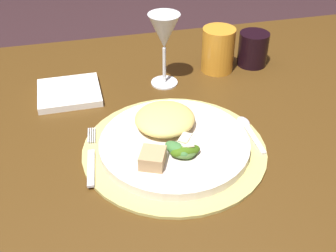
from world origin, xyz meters
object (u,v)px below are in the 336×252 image
object	(u,v)px
dining_table	(145,176)
spoon	(248,128)
wine_glass	(164,34)
dark_tumbler	(253,49)
napkin	(69,93)
fork	(91,158)
dinner_plate	(174,144)
amber_tumbler	(218,50)

from	to	relation	value
dining_table	spoon	size ratio (longest dim) A/B	12.17
wine_glass	dark_tumbler	size ratio (longest dim) A/B	2.03
dining_table	wine_glass	xyz separation A→B (m)	(0.08, 0.14, 0.27)
spoon	napkin	size ratio (longest dim) A/B	0.89
fork	napkin	xyz separation A→B (m)	(-0.03, 0.24, -0.00)
dinner_plate	dark_tumbler	distance (m)	0.39
napkin	wine_glass	distance (m)	0.24
wine_glass	dark_tumbler	xyz separation A→B (m)	(0.23, 0.04, -0.08)
dinner_plate	wine_glass	size ratio (longest dim) A/B	1.65
dining_table	dark_tumbler	world-z (taller)	dark_tumbler
napkin	dark_tumbler	world-z (taller)	dark_tumbler
dinner_plate	napkin	world-z (taller)	dinner_plate
napkin	amber_tumbler	world-z (taller)	amber_tumbler
dining_table	fork	world-z (taller)	fork
dinner_plate	wine_glass	bearing A→B (deg)	81.10
dining_table	dinner_plate	size ratio (longest dim) A/B	5.30
dining_table	dark_tumbler	bearing A→B (deg)	30.40
dining_table	napkin	xyz separation A→B (m)	(-0.14, 0.14, 0.15)
dark_tumbler	amber_tumbler	bearing A→B (deg)	-176.08
wine_glass	fork	bearing A→B (deg)	-128.51
amber_tumbler	dining_table	bearing A→B (deg)	-140.98
wine_glass	napkin	bearing A→B (deg)	-179.49
spoon	wine_glass	xyz separation A→B (m)	(-0.11, 0.22, 0.11)
dining_table	napkin	distance (m)	0.25
fork	dark_tumbler	size ratio (longest dim) A/B	1.98
dinner_plate	fork	size ratio (longest dim) A/B	1.70
fork	spoon	bearing A→B (deg)	3.40
dining_table	napkin	bearing A→B (deg)	135.21
amber_tumbler	spoon	bearing A→B (deg)	-95.37
dinner_plate	spoon	world-z (taller)	dinner_plate
amber_tumbler	dark_tumbler	bearing A→B (deg)	3.92
wine_glass	dark_tumbler	distance (m)	0.25
wine_glass	dark_tumbler	world-z (taller)	wine_glass
spoon	dark_tumbler	xyz separation A→B (m)	(0.12, 0.26, 0.03)
dinner_plate	napkin	xyz separation A→B (m)	(-0.18, 0.24, -0.01)
dining_table	fork	xyz separation A→B (m)	(-0.11, -0.10, 0.16)
dining_table	wine_glass	distance (m)	0.31
napkin	dark_tumbler	bearing A→B (deg)	5.51
dining_table	amber_tumbler	bearing A→B (deg)	39.02
fork	amber_tumbler	distance (m)	0.43
dinner_plate	fork	xyz separation A→B (m)	(-0.15, 0.00, -0.01)
fork	wine_glass	xyz separation A→B (m)	(0.19, 0.24, 0.11)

